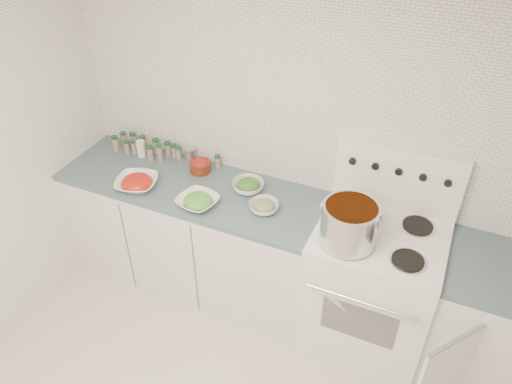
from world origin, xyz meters
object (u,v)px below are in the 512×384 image
bowl_tomato (137,183)px  bowl_snowpea (198,201)px  stove (372,284)px  stock_pot (350,223)px

bowl_tomato → bowl_snowpea: (0.47, -0.01, -0.00)m
stove → stock_pot: bearing=-137.5°
stock_pot → bowl_tomato: 1.45m
bowl_snowpea → bowl_tomato: bearing=179.2°
bowl_tomato → bowl_snowpea: bowl_tomato is taller
stove → bowl_snowpea: 1.24m
stove → stock_pot: (-0.17, -0.16, 0.58)m
stove → bowl_tomato: bearing=-174.0°
stock_pot → stove: bearing=42.5°
bowl_tomato → stock_pot: bearing=0.5°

